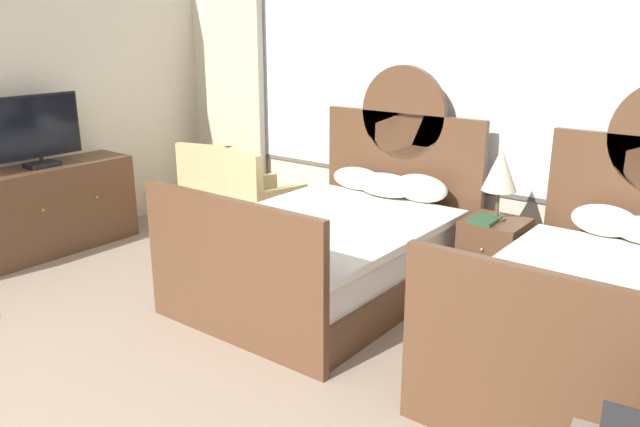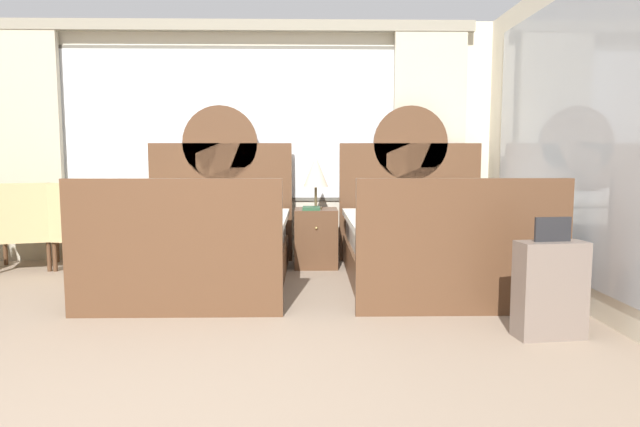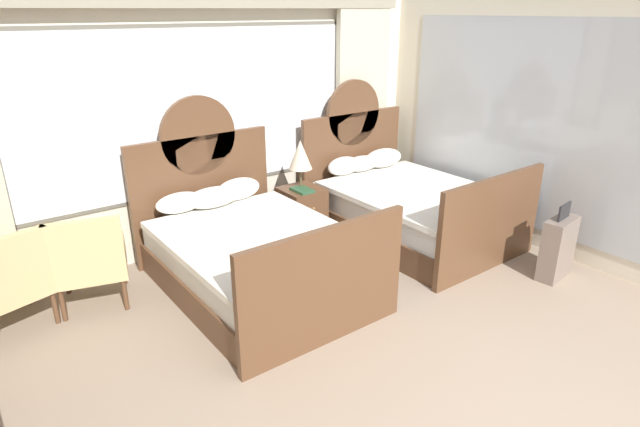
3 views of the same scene
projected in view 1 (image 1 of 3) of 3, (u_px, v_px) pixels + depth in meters
name	position (u px, v px, depth m)	size (l,w,h in m)	color
wall_back_window	(423.00, 101.00, 5.65)	(5.99, 0.22, 2.70)	beige
bed_near_window	(334.00, 246.00, 5.07)	(1.59, 2.24, 1.74)	brown
bed_near_mirror	(616.00, 318.00, 3.83)	(1.59, 2.24, 1.74)	brown
nightstand_between_beds	(493.00, 258.00, 4.98)	(0.45, 0.48, 0.62)	brown
table_lamp_on_nightstand	(500.00, 170.00, 4.79)	(0.27, 0.27, 0.57)	brown
book_on_nightstand	(485.00, 220.00, 4.85)	(0.18, 0.26, 0.03)	#285133
dresser_minibar	(29.00, 214.00, 5.78)	(0.53, 1.98, 0.82)	brown
tv_flatscreen	(38.00, 131.00, 5.68)	(0.20, 0.80, 0.65)	black
armchair_by_window_left	(260.00, 193.00, 6.25)	(0.76, 0.76, 0.91)	tan
armchair_by_window_centre	(215.00, 183.00, 6.63)	(0.76, 0.76, 0.91)	tan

